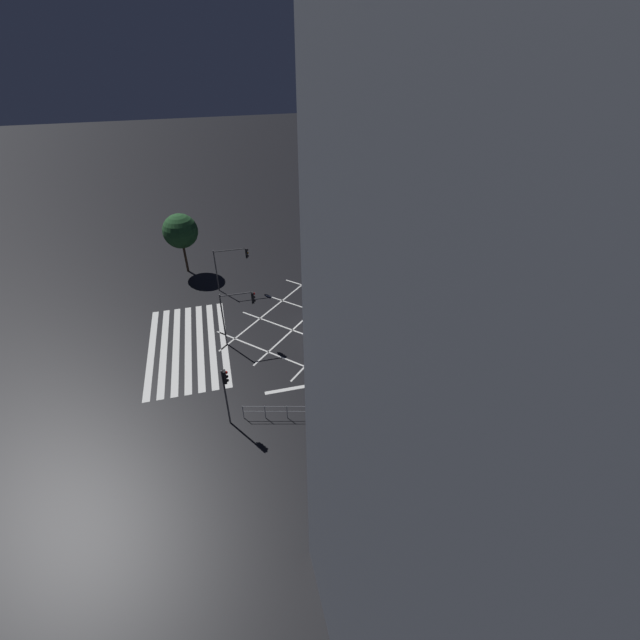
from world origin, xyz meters
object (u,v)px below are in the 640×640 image
traffic_light_se_cross (226,386)px  street_lamp_far (398,199)px  traffic_light_median_north (411,291)px  traffic_light_sw_cross (233,259)px  traffic_light_nw_cross (383,244)px  traffic_light_ne_main (460,323)px  street_lamp_east (391,366)px  street_tree_near (532,349)px  traffic_light_ne_cross (452,345)px  street_tree_far (180,231)px  traffic_light_median_south (239,306)px  street_lamp_west (520,427)px

traffic_light_se_cross → street_lamp_far: size_ratio=0.42×
traffic_light_median_north → traffic_light_sw_cross: 15.97m
traffic_light_nw_cross → traffic_light_ne_main: 14.75m
traffic_light_se_cross → street_lamp_far: street_lamp_far is taller
traffic_light_median_north → traffic_light_se_cross: 17.45m
traffic_light_se_cross → street_lamp_east: street_lamp_east is taller
traffic_light_median_north → traffic_light_ne_main: size_ratio=0.77×
traffic_light_median_north → street_tree_near: bearing=111.7°
traffic_light_ne_cross → street_tree_far: size_ratio=0.65×
traffic_light_ne_cross → street_tree_far: 27.05m
street_lamp_east → street_tree_far: (-24.87, -11.05, -1.72)m
traffic_light_nw_cross → traffic_light_median_north: (8.64, -0.92, -0.24)m
traffic_light_ne_cross → street_tree_far: street_tree_far is taller
traffic_light_median_south → street_lamp_far: street_lamp_far is taller
traffic_light_se_cross → traffic_light_ne_cross: bearing=2.1°
street_lamp_west → traffic_light_ne_main: bearing=161.8°
traffic_light_ne_main → street_lamp_far: street_lamp_far is taller
street_tree_near → street_lamp_far: bearing=-170.7°
traffic_light_ne_cross → traffic_light_nw_cross: traffic_light_ne_cross is taller
traffic_light_se_cross → street_tree_near: street_tree_near is taller
traffic_light_median_north → street_tree_far: street_tree_far is taller
traffic_light_median_south → street_lamp_east: 13.99m
street_tree_near → street_lamp_east: bearing=-78.6°
traffic_light_nw_cross → traffic_light_median_north: size_ratio=1.10×
street_lamp_far → street_tree_near: (16.54, 2.72, -4.59)m
traffic_light_ne_cross → street_tree_far: (-20.56, -17.53, 1.48)m
traffic_light_median_south → street_tree_far: (-12.99, -4.16, 0.97)m
traffic_light_se_cross → street_lamp_east: size_ratio=0.48×
traffic_light_ne_main → street_lamp_east: 10.09m
traffic_light_nw_cross → traffic_light_sw_cross: size_ratio=0.93×
traffic_light_ne_cross → traffic_light_sw_cross: size_ratio=0.94×
traffic_light_ne_main → traffic_light_se_cross: traffic_light_ne_main is taller
street_tree_far → street_lamp_east: bearing=24.0°
traffic_light_ne_cross → street_lamp_far: street_lamp_far is taller
traffic_light_ne_main → street_tree_far: size_ratio=0.76×
traffic_light_nw_cross → traffic_light_median_north: traffic_light_nw_cross is taller
traffic_light_ne_main → street_tree_far: street_tree_far is taller
street_lamp_east → street_lamp_west: street_lamp_east is taller
traffic_light_ne_cross → traffic_light_median_south: (-7.56, -13.36, 0.51)m
traffic_light_median_south → street_lamp_east: size_ratio=0.50×
street_tree_near → traffic_light_sw_cross: bearing=-135.9°
traffic_light_nw_cross → traffic_light_sw_cross: (0.31, -14.54, 0.30)m
traffic_light_median_south → traffic_light_sw_cross: size_ratio=1.10×
street_lamp_far → traffic_light_sw_cross: bearing=-96.0°
street_lamp_far → traffic_light_ne_main: bearing=-1.6°
traffic_light_ne_main → street_lamp_west: (10.71, -3.53, 2.28)m
traffic_light_sw_cross → traffic_light_se_cross: 16.59m
traffic_light_nw_cross → traffic_light_ne_main: traffic_light_ne_main is taller
street_lamp_west → traffic_light_median_north: bearing=170.8°
traffic_light_sw_cross → traffic_light_median_north: bearing=-31.5°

